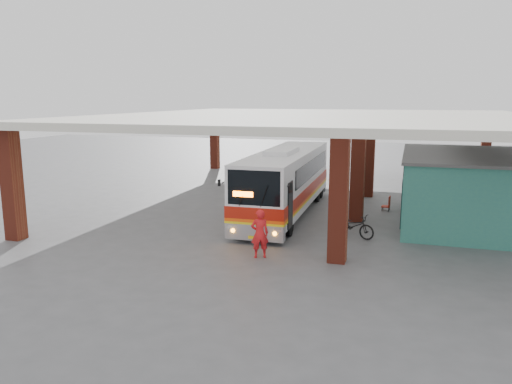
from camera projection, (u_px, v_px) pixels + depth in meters
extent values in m
plane|color=#515154|center=(275.00, 232.00, 20.71)|extent=(90.00, 90.00, 0.00)
cube|color=maroon|center=(339.00, 199.00, 16.62)|extent=(0.60, 0.60, 4.35)
cube|color=maroon|center=(358.00, 173.00, 22.25)|extent=(0.60, 0.60, 4.35)
cube|color=maroon|center=(369.00, 158.00, 27.88)|extent=(0.60, 0.60, 4.35)
cube|color=maroon|center=(12.00, 185.00, 19.33)|extent=(0.60, 0.60, 4.35)
cube|color=maroon|center=(215.00, 141.00, 39.03)|extent=(0.60, 0.60, 4.35)
cube|color=maroon|center=(486.00, 148.00, 33.34)|extent=(0.60, 0.60, 4.35)
cube|color=silver|center=(318.00, 117.00, 25.83)|extent=(21.00, 23.00, 0.30)
cube|color=#2F7770|center=(463.00, 190.00, 22.00)|extent=(5.00, 8.00, 3.00)
cube|color=#525252|center=(466.00, 155.00, 21.71)|extent=(5.20, 8.20, 0.12)
cube|color=#123332|center=(402.00, 203.00, 21.41)|extent=(0.08, 0.95, 2.10)
cube|color=black|center=(404.00, 176.00, 24.09)|extent=(0.08, 1.20, 1.00)
cube|color=black|center=(404.00, 175.00, 24.09)|extent=(0.04, 1.30, 1.10)
cube|color=white|center=(286.00, 178.00, 23.72)|extent=(2.52, 11.00, 2.56)
cube|color=white|center=(282.00, 151.00, 22.60)|extent=(1.15, 2.76, 0.23)
cube|color=#95959A|center=(255.00, 231.00, 18.93)|extent=(2.31, 0.41, 0.64)
cube|color=#B01A0C|center=(286.00, 189.00, 23.81)|extent=(2.56, 11.00, 0.46)
cube|color=#FC560E|center=(286.00, 194.00, 23.87)|extent=(2.56, 11.00, 0.12)
cube|color=yellow|center=(286.00, 197.00, 23.89)|extent=(2.56, 11.00, 0.09)
cube|color=black|center=(254.00, 188.00, 18.50)|extent=(2.03, 0.14, 1.32)
cube|color=black|center=(267.00, 166.00, 24.64)|extent=(0.23, 8.21, 0.82)
cube|color=black|center=(313.00, 168.00, 24.01)|extent=(0.23, 8.21, 0.82)
cube|color=#FF5905|center=(243.00, 194.00, 18.60)|extent=(0.78, 0.07, 0.20)
sphere|color=orange|center=(233.00, 231.00, 18.97)|extent=(0.16, 0.16, 0.16)
sphere|color=orange|center=(275.00, 234.00, 18.52)|extent=(0.16, 0.16, 0.16)
cube|color=yellow|center=(253.00, 238.00, 18.77)|extent=(0.41, 0.04, 0.11)
cylinder|color=black|center=(243.00, 222.00, 20.60)|extent=(0.31, 0.92, 0.91)
cylinder|color=black|center=(288.00, 225.00, 20.08)|extent=(0.31, 0.92, 0.91)
cylinder|color=black|center=(281.00, 192.00, 27.23)|extent=(0.31, 0.92, 0.91)
cylinder|color=black|center=(316.00, 193.00, 26.71)|extent=(0.31, 0.92, 0.91)
cylinder|color=black|center=(286.00, 188.00, 28.35)|extent=(0.31, 0.92, 0.91)
cylinder|color=black|center=(320.00, 189.00, 27.83)|extent=(0.31, 0.92, 0.91)
imported|color=black|center=(353.00, 226.00, 19.88)|extent=(1.94, 1.23, 0.96)
imported|color=red|center=(260.00, 234.00, 17.30)|extent=(0.74, 0.64, 1.72)
cube|color=red|center=(386.00, 206.00, 24.64)|extent=(0.43, 0.43, 0.06)
cube|color=red|center=(389.00, 202.00, 24.53)|extent=(0.09, 0.39, 0.55)
cylinder|color=black|center=(382.00, 209.00, 24.58)|extent=(0.03, 0.03, 0.18)
cylinder|color=black|center=(388.00, 210.00, 24.46)|extent=(0.03, 0.03, 0.18)
cylinder|color=black|center=(383.00, 208.00, 24.87)|extent=(0.03, 0.03, 0.18)
cylinder|color=black|center=(389.00, 208.00, 24.74)|extent=(0.03, 0.03, 0.18)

